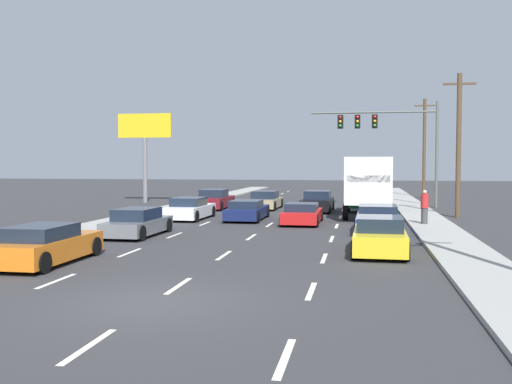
% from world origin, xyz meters
% --- Properties ---
extents(ground_plane, '(140.00, 140.00, 0.00)m').
position_xyz_m(ground_plane, '(0.00, 25.00, 0.00)').
color(ground_plane, '#333335').
extents(sidewalk_right, '(2.20, 80.00, 0.14)m').
position_xyz_m(sidewalk_right, '(8.05, 20.00, 0.07)').
color(sidewalk_right, '#9E9E99').
rests_on(sidewalk_right, ground_plane).
extents(sidewalk_left, '(2.20, 80.00, 0.14)m').
position_xyz_m(sidewalk_left, '(-8.05, 20.00, 0.07)').
color(sidewalk_left, '#9E9E99').
rests_on(sidewalk_left, ground_plane).
extents(lane_markings, '(6.94, 62.00, 0.01)m').
position_xyz_m(lane_markings, '(-0.00, 21.79, 0.00)').
color(lane_markings, silver).
rests_on(lane_markings, ground_plane).
extents(car_maroon, '(1.95, 4.65, 1.35)m').
position_xyz_m(car_maroon, '(-5.34, 26.39, 0.60)').
color(car_maroon, maroon).
rests_on(car_maroon, ground_plane).
extents(car_white, '(1.98, 4.47, 1.23)m').
position_xyz_m(car_white, '(-4.87, 18.92, 0.56)').
color(car_white, white).
rests_on(car_white, ground_plane).
extents(car_gray, '(1.86, 4.27, 1.21)m').
position_xyz_m(car_gray, '(-4.90, 11.28, 0.56)').
color(car_gray, slate).
rests_on(car_gray, ground_plane).
extents(car_orange, '(1.84, 4.41, 1.24)m').
position_xyz_m(car_orange, '(-5.09, 4.21, 0.58)').
color(car_orange, orange).
rests_on(car_orange, ground_plane).
extents(car_tan, '(1.98, 4.22, 1.25)m').
position_xyz_m(car_tan, '(-1.88, 26.81, 0.57)').
color(car_tan, tan).
rests_on(car_tan, ground_plane).
extents(car_navy, '(1.95, 4.65, 1.11)m').
position_xyz_m(car_navy, '(-1.61, 19.06, 0.52)').
color(car_navy, '#141E4C').
rests_on(car_navy, ground_plane).
extents(car_black, '(2.01, 4.72, 1.35)m').
position_xyz_m(car_black, '(1.79, 25.50, 0.61)').
color(car_black, black).
rests_on(car_black, ground_plane).
extents(car_red, '(1.92, 4.31, 1.09)m').
position_xyz_m(car_red, '(1.59, 17.58, 0.51)').
color(car_red, red).
rests_on(car_red, ground_plane).
extents(box_truck, '(2.67, 8.48, 3.47)m').
position_xyz_m(box_truck, '(4.94, 22.17, 1.99)').
color(box_truck, white).
rests_on(box_truck, ground_plane).
extents(car_blue, '(2.07, 4.61, 1.24)m').
position_xyz_m(car_blue, '(5.34, 14.48, 0.57)').
color(car_blue, '#1E389E').
rests_on(car_blue, ground_plane).
extents(car_yellow, '(1.91, 4.24, 1.29)m').
position_xyz_m(car_yellow, '(5.23, 8.18, 0.59)').
color(car_yellow, yellow).
rests_on(car_yellow, ground_plane).
extents(traffic_signal_mast, '(8.88, 0.69, 7.46)m').
position_xyz_m(traffic_signal_mast, '(5.83, 29.95, 5.60)').
color(traffic_signal_mast, '#595B56').
rests_on(traffic_signal_mast, ground_plane).
extents(utility_pole_mid, '(1.80, 0.28, 8.27)m').
position_xyz_m(utility_pole_mid, '(10.07, 22.60, 4.27)').
color(utility_pole_mid, brown).
rests_on(utility_pole_mid, ground_plane).
extents(utility_pole_far, '(1.80, 0.28, 8.80)m').
position_xyz_m(utility_pole_far, '(10.04, 40.93, 4.54)').
color(utility_pole_far, brown).
rests_on(utility_pole_far, ground_plane).
extents(roadside_billboard, '(4.38, 0.36, 7.06)m').
position_xyz_m(roadside_billboard, '(-12.34, 31.55, 5.10)').
color(roadside_billboard, slate).
rests_on(roadside_billboard, ground_plane).
extents(pedestrian_near_corner, '(0.38, 0.38, 1.68)m').
position_xyz_m(pedestrian_near_corner, '(7.68, 17.32, 0.98)').
color(pedestrian_near_corner, '#3F3F42').
rests_on(pedestrian_near_corner, sidewalk_right).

